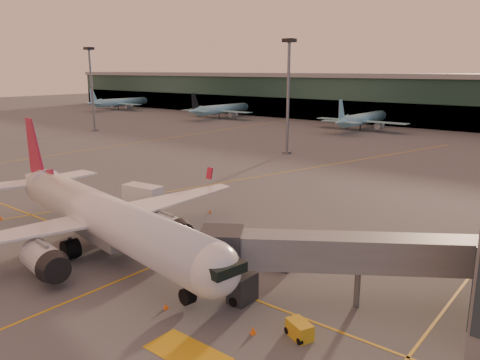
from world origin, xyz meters
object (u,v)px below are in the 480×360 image
Objects in this scene: catering_truck at (143,199)px; pushback_tug at (274,258)px; main_airplane at (99,216)px; gpu_cart at (299,330)px.

pushback_tug is at bearing -13.44° from catering_truck.
catering_truck is 1.36× the size of pushback_tug.
main_airplane is at bearing -66.13° from catering_truck.
gpu_cart is (31.49, -11.81, -1.78)m from catering_truck.
pushback_tug reaches higher than gpu_cart.
catering_truck is 2.33× the size of gpu_cart.
catering_truck is 33.68m from gpu_cart.
main_airplane is 10.36× the size of pushback_tug.
catering_truck reaches higher than gpu_cart.
catering_truck is 22.95m from pushback_tug.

